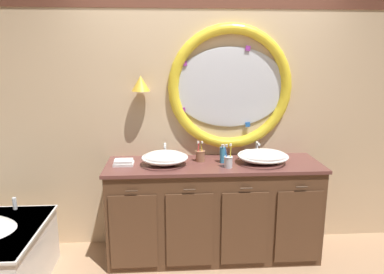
{
  "coord_description": "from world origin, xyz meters",
  "views": [
    {
      "loc": [
        -0.36,
        -2.87,
        1.88
      ],
      "look_at": [
        -0.15,
        0.25,
        1.16
      ],
      "focal_mm": 33.89,
      "sensor_mm": 36.0,
      "label": 1
    }
  ],
  "objects": [
    {
      "name": "toothbrush_holder_left",
      "position": [
        -0.07,
        0.33,
        0.96
      ],
      "size": [
        0.09,
        0.09,
        0.2
      ],
      "color": "#996647",
      "rests_on": "vanity_counter"
    },
    {
      "name": "back_wall_assembly",
      "position": [
        0.02,
        0.58,
        1.33
      ],
      "size": [
        6.4,
        0.26,
        2.6
      ],
      "color": "#D6B78E",
      "rests_on": "ground_plane"
    },
    {
      "name": "faucet_set_right",
      "position": [
        0.49,
        0.47,
        0.96
      ],
      "size": [
        0.24,
        0.12,
        0.15
      ],
      "color": "silver",
      "rests_on": "vanity_counter"
    },
    {
      "name": "ground_plane",
      "position": [
        0.0,
        0.0,
        0.0
      ],
      "size": [
        14.0,
        14.0,
        0.0
      ],
      "primitive_type": "plane",
      "color": "tan"
    },
    {
      "name": "toothbrush_holder_right",
      "position": [
        0.16,
        0.13,
        0.96
      ],
      "size": [
        0.08,
        0.08,
        0.22
      ],
      "color": "silver",
      "rests_on": "vanity_counter"
    },
    {
      "name": "sink_basin_right",
      "position": [
        0.49,
        0.24,
        0.97
      ],
      "size": [
        0.46,
        0.46,
        0.13
      ],
      "color": "white",
      "rests_on": "vanity_counter"
    },
    {
      "name": "faucet_set_left",
      "position": [
        -0.4,
        0.47,
        0.96
      ],
      "size": [
        0.2,
        0.13,
        0.15
      ],
      "color": "silver",
      "rests_on": "vanity_counter"
    },
    {
      "name": "folded_hand_towel",
      "position": [
        -0.76,
        0.26,
        0.93
      ],
      "size": [
        0.18,
        0.14,
        0.05
      ],
      "color": "white",
      "rests_on": "vanity_counter"
    },
    {
      "name": "soap_dispenser",
      "position": [
        0.13,
        0.28,
        0.98
      ],
      "size": [
        0.05,
        0.06,
        0.18
      ],
      "color": "#388EBC",
      "rests_on": "vanity_counter"
    },
    {
      "name": "vanity_counter",
      "position": [
        0.05,
        0.26,
        0.45
      ],
      "size": [
        1.95,
        0.61,
        0.91
      ],
      "color": "brown",
      "rests_on": "ground_plane"
    },
    {
      "name": "sink_basin_left",
      "position": [
        -0.4,
        0.24,
        0.97
      ],
      "size": [
        0.42,
        0.42,
        0.13
      ],
      "color": "white",
      "rests_on": "vanity_counter"
    }
  ]
}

